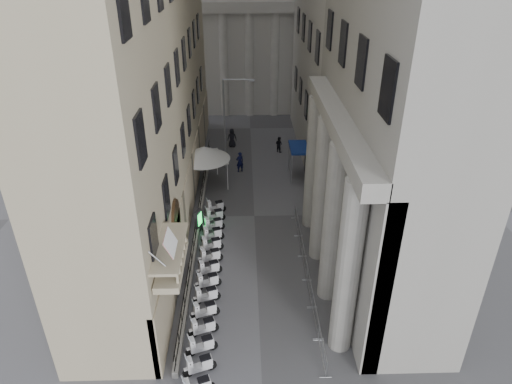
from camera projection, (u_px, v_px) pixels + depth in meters
iron_fence at (199, 225)px, 34.91m from camera, size 0.30×28.00×1.40m
blue_awning at (297, 176)px, 42.11m from camera, size 1.60×3.00×3.00m
flag at (184, 362)px, 23.54m from camera, size 1.00×1.40×8.20m
scooter_1 at (201, 373)px, 22.98m from camera, size 1.51×1.00×1.50m
scooter_2 at (202, 353)px, 24.11m from camera, size 1.51×1.00×1.50m
scooter_3 at (204, 334)px, 25.23m from camera, size 1.51×1.00×1.50m
scooter_4 at (206, 317)px, 26.35m from camera, size 1.51×1.00×1.50m
scooter_5 at (207, 302)px, 27.47m from camera, size 1.51×1.00×1.50m
scooter_6 at (209, 288)px, 28.60m from camera, size 1.51×1.00×1.50m
scooter_7 at (210, 275)px, 29.72m from camera, size 1.51×1.00×1.50m
scooter_8 at (211, 263)px, 30.84m from camera, size 1.51×1.00×1.50m
scooter_9 at (212, 251)px, 31.96m from camera, size 1.51×1.00×1.50m
scooter_10 at (213, 241)px, 33.09m from camera, size 1.51×1.00×1.50m
scooter_11 at (214, 231)px, 34.21m from camera, size 1.51×1.00×1.50m
scooter_12 at (215, 222)px, 35.33m from camera, size 1.51×1.00×1.50m
scooter_13 at (216, 213)px, 36.45m from camera, size 1.51×1.00×1.50m
barrier_0 at (322, 358)px, 23.77m from camera, size 0.60×2.40×1.10m
barrier_1 at (315, 323)px, 25.96m from camera, size 0.60×2.40×1.10m
barrier_2 at (309, 293)px, 28.14m from camera, size 0.60×2.40×1.10m
barrier_3 at (304, 268)px, 30.33m from camera, size 0.60×2.40×1.10m
barrier_4 at (300, 246)px, 32.52m from camera, size 0.60×2.40×1.10m
barrier_5 at (297, 227)px, 34.70m from camera, size 0.60×2.40×1.10m
security_tent at (211, 155)px, 38.82m from camera, size 4.53×4.53×3.68m
street_lamp at (228, 117)px, 41.11m from camera, size 2.81×0.33×8.61m
info_kiosk at (198, 221)px, 33.79m from camera, size 0.51×0.86×1.74m
pedestrian_a at (240, 162)px, 42.55m from camera, size 0.83×0.69×1.96m
pedestrian_b at (279, 144)px, 46.64m from camera, size 1.00×0.99×1.63m
pedestrian_c at (232, 138)px, 47.66m from camera, size 1.01×0.69×2.00m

